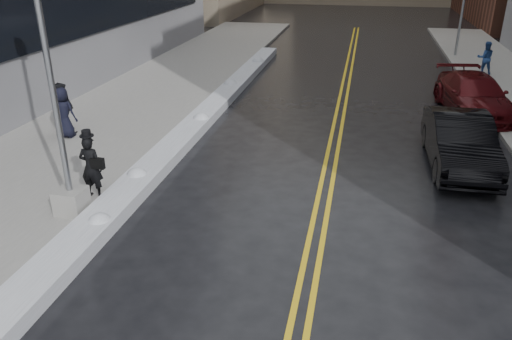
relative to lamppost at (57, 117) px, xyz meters
The scene contains 12 objects.
ground 4.62m from the lamppost, 31.22° to the right, with size 160.00×160.00×0.00m, color black.
sidewalk_west 8.72m from the lamppost, 107.03° to the left, with size 5.50×50.00×0.15m, color gray.
lane_line_left 10.12m from the lamppost, 54.77° to the left, with size 0.12×50.00×0.01m, color gold.
lane_line_right 10.29m from the lamppost, 53.36° to the left, with size 0.12×50.00×0.01m, color gold.
snow_ridge 6.50m from the lamppost, 81.94° to the left, with size 0.90×30.00×0.34m, color silver.
lamppost is the anchor object (origin of this frame).
pedestrian_fedora 1.81m from the lamppost, 83.53° to the left, with size 0.59×0.39×1.62m, color black.
pedestrian_b 6.15m from the lamppost, 122.63° to the left, with size 0.85×0.66×1.75m, color black.
pedestrian_c 5.77m from the lamppost, 122.49° to the left, with size 0.82×0.53×1.68m, color black.
pedestrian_east 21.33m from the lamppost, 54.25° to the left, with size 0.78×0.60×1.60m, color navy.
car_black 10.92m from the lamppost, 28.71° to the left, with size 1.63×4.68×1.54m, color black.
car_maroon 15.30m from the lamppost, 44.69° to the left, with size 2.08×5.12×1.49m, color #460B0E.
Camera 1 is at (3.17, -7.35, 5.95)m, focal length 35.00 mm.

